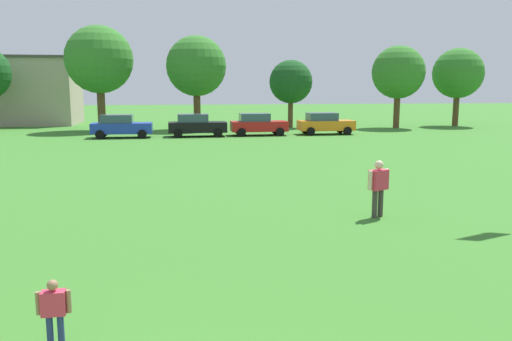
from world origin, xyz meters
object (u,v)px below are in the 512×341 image
at_px(parked_car_red_2, 258,124).
at_px(tree_left, 99,60).
at_px(parked_car_blue_0, 121,126).
at_px(tree_right, 398,73).
at_px(parked_car_black_1, 196,125).
at_px(child_kite_flyer, 54,308).
at_px(tree_far_right, 458,74).
at_px(tree_center_left, 196,66).
at_px(tree_center_right, 291,82).
at_px(parked_car_orange_3, 325,123).
at_px(adult_bystander, 378,184).

xyz_separation_m(parked_car_red_2, tree_left, (-12.41, 6.33, 5.05)).
xyz_separation_m(parked_car_blue_0, tree_right, (23.78, 5.70, 4.10)).
xyz_separation_m(parked_car_black_1, tree_left, (-7.71, 6.56, 5.05)).
distance_m(child_kite_flyer, tree_far_right, 47.76).
bearing_deg(tree_center_left, parked_car_red_2, -55.56).
distance_m(tree_left, tree_far_right, 32.64).
height_order(child_kite_flyer, parked_car_blue_0, parked_car_blue_0).
xyz_separation_m(parked_car_red_2, tree_center_left, (-4.35, 6.34, 4.57)).
relative_size(parked_car_blue_0, parked_car_red_2, 1.00).
xyz_separation_m(parked_car_blue_0, tree_center_right, (14.41, 7.82, 3.28)).
distance_m(child_kite_flyer, tree_center_left, 38.40).
distance_m(parked_car_blue_0, parked_car_orange_3, 15.51).
relative_size(parked_car_red_2, parked_car_orange_3, 1.00).
height_order(tree_left, tree_center_left, tree_left).
distance_m(parked_car_orange_3, tree_far_right, 16.84).
bearing_deg(adult_bystander, tree_center_right, 56.43).
bearing_deg(parked_car_black_1, child_kite_flyer, -95.88).
distance_m(tree_center_right, tree_far_right, 16.02).
relative_size(tree_center_right, tree_far_right, 0.84).
distance_m(parked_car_black_1, tree_right, 19.57).
xyz_separation_m(child_kite_flyer, tree_right, (21.53, 36.92, 4.37)).
distance_m(child_kite_flyer, tree_center_right, 41.04).
distance_m(parked_car_black_1, tree_left, 11.31).
bearing_deg(tree_far_right, tree_center_right, 177.48).
height_order(child_kite_flyer, tree_center_right, tree_center_right).
xyz_separation_m(parked_car_orange_3, tree_center_right, (-1.09, 7.41, 3.28)).
height_order(adult_bystander, tree_center_left, tree_center_left).
distance_m(adult_bystander, parked_car_orange_3, 26.06).
height_order(parked_car_blue_0, tree_left, tree_left).
bearing_deg(tree_center_right, tree_center_left, -172.60).
height_order(adult_bystander, tree_right, tree_right).
bearing_deg(parked_car_blue_0, tree_left, 108.43).
distance_m(adult_bystander, tree_left, 34.12).
bearing_deg(tree_left, parked_car_orange_3, -19.52).
bearing_deg(adult_bystander, parked_car_red_2, 63.44).
bearing_deg(tree_center_left, adult_bystander, -83.35).
relative_size(parked_car_blue_0, parked_car_black_1, 1.00).
bearing_deg(parked_car_blue_0, tree_center_right, 28.48).
relative_size(parked_car_orange_3, tree_right, 0.59).
bearing_deg(child_kite_flyer, tree_center_left, 83.57).
relative_size(child_kite_flyer, parked_car_black_1, 0.23).
xyz_separation_m(tree_center_right, tree_right, (9.37, -2.12, 0.83)).
relative_size(tree_center_right, tree_right, 0.83).
distance_m(adult_bystander, tree_right, 34.04).
distance_m(tree_center_left, tree_center_right, 8.75).
distance_m(parked_car_orange_3, tree_right, 10.65).
xyz_separation_m(parked_car_black_1, tree_right, (18.30, 5.57, 4.10)).
relative_size(tree_left, tree_center_right, 1.43).
xyz_separation_m(adult_bystander, parked_car_black_1, (-4.04, 25.08, -0.10)).
height_order(parked_car_blue_0, tree_center_right, tree_center_right).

